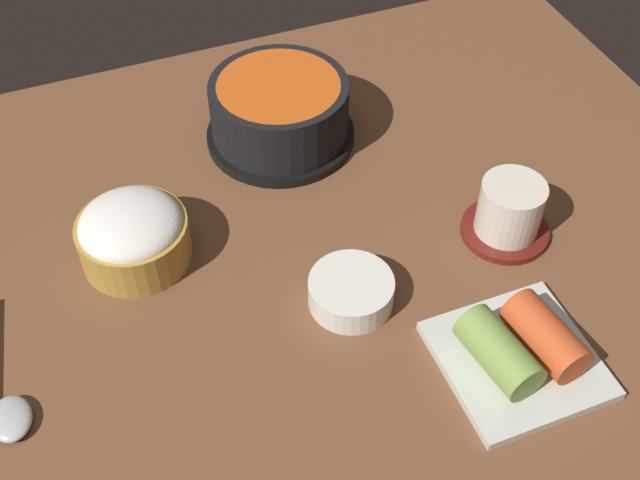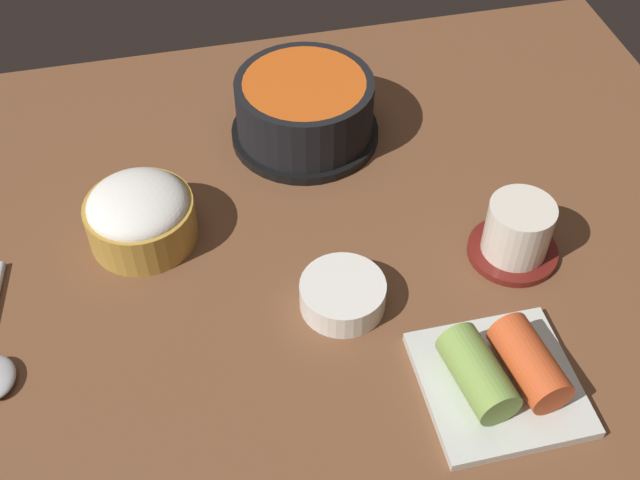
# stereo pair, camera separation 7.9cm
# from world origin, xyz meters

# --- Properties ---
(dining_table) EXTENTS (1.00, 0.76, 0.02)m
(dining_table) POSITION_xyz_m (0.00, 0.00, 0.01)
(dining_table) COLOR brown
(dining_table) RESTS_ON ground
(stone_pot) EXTENTS (0.17, 0.17, 0.08)m
(stone_pot) POSITION_xyz_m (0.05, 0.17, 0.06)
(stone_pot) COLOR black
(stone_pot) RESTS_ON dining_table
(rice_bowl) EXTENTS (0.11, 0.11, 0.07)m
(rice_bowl) POSITION_xyz_m (-0.15, 0.05, 0.05)
(rice_bowl) COLOR #B78C38
(rice_bowl) RESTS_ON dining_table
(tea_cup_with_saucer) EXTENTS (0.09, 0.09, 0.07)m
(tea_cup_with_saucer) POSITION_xyz_m (0.21, -0.06, 0.05)
(tea_cup_with_saucer) COLOR maroon
(tea_cup_with_saucer) RESTS_ON dining_table
(banchan_cup_center) EXTENTS (0.08, 0.08, 0.03)m
(banchan_cup_center) POSITION_xyz_m (0.03, -0.08, 0.04)
(banchan_cup_center) COLOR white
(banchan_cup_center) RESTS_ON dining_table
(kimchi_plate) EXTENTS (0.14, 0.14, 0.05)m
(kimchi_plate) POSITION_xyz_m (0.14, -0.20, 0.04)
(kimchi_plate) COLOR silver
(kimchi_plate) RESTS_ON dining_table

